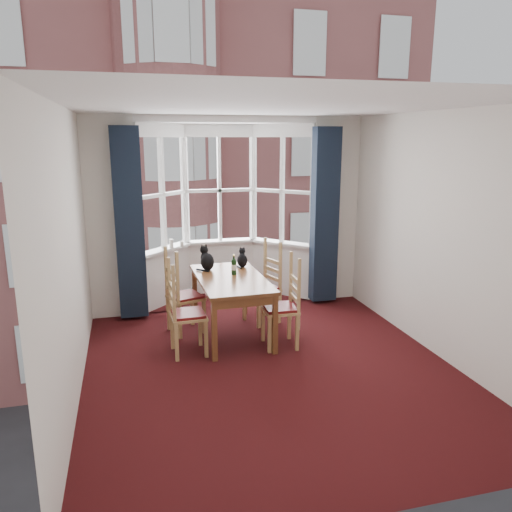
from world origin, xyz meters
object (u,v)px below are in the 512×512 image
object	(u,v)px
wine_bottle	(234,266)
candle_tall	(171,244)
chair_left_near	(180,316)
dining_table	(231,284)
chair_left_far	(179,298)
chair_right_near	(287,309)
cat_left	(207,260)
candle_short	(182,244)
cat_right	(242,259)
chair_right_far	(267,288)

from	to	relation	value
wine_bottle	candle_tall	distance (m)	1.50
wine_bottle	candle_tall	xyz separation A→B (m)	(-0.67, 1.34, 0.05)
chair_left_near	candle_tall	distance (m)	1.96
dining_table	candle_tall	bearing A→B (deg)	112.55
chair_left_far	chair_right_near	size ratio (longest dim) A/B	1.00
cat_left	wine_bottle	bearing A→B (deg)	-47.26
chair_left_far	candle_short	size ratio (longest dim) A/B	9.92
cat_right	candle_tall	bearing A→B (deg)	131.63
dining_table	candle_tall	world-z (taller)	candle_tall
chair_right_far	cat_right	size ratio (longest dim) A/B	3.35
cat_left	candle_short	size ratio (longest dim) A/B	3.74
chair_right_far	wine_bottle	distance (m)	0.71
chair_right_far	cat_left	size ratio (longest dim) A/B	2.65
dining_table	cat_left	size ratio (longest dim) A/B	4.46
chair_left_near	dining_table	bearing A→B (deg)	32.30
chair_left_far	cat_left	size ratio (longest dim) A/B	2.65
cat_right	candle_short	bearing A→B (deg)	125.13
chair_right_far	cat_right	bearing A→B (deg)	162.13
cat_left	chair_left_far	bearing A→B (deg)	-151.28
wine_bottle	chair_left_far	bearing A→B (deg)	172.11
chair_left_near	candle_short	xyz separation A→B (m)	(0.25, 1.94, 0.44)
chair_left_far	chair_right_far	xyz separation A→B (m)	(1.23, 0.16, 0.00)
dining_table	candle_short	bearing A→B (deg)	106.69
chair_right_far	candle_short	distance (m)	1.58
chair_left_near	wine_bottle	size ratio (longest dim) A/B	3.53
cat_left	candle_short	bearing A→B (deg)	101.70
chair_right_far	wine_bottle	bearing A→B (deg)	-153.79
chair_right_near	wine_bottle	xyz separation A→B (m)	(-0.52, 0.63, 0.41)
chair_left_far	wine_bottle	world-z (taller)	wine_bottle
cat_left	dining_table	bearing A→B (deg)	-62.64
chair_left_far	wine_bottle	distance (m)	0.82
dining_table	chair_right_far	bearing A→B (deg)	32.96
candle_tall	cat_right	bearing A→B (deg)	-48.37
chair_left_near	candle_tall	size ratio (longest dim) A/B	6.68
wine_bottle	candle_short	distance (m)	1.46
chair_left_far	candle_tall	size ratio (longest dim) A/B	6.68
candle_tall	chair_right_near	bearing A→B (deg)	-58.69
chair_left_far	wine_bottle	size ratio (longest dim) A/B	3.53
cat_left	chair_left_near	bearing A→B (deg)	-117.68
dining_table	wine_bottle	world-z (taller)	wine_bottle
cat_left	wine_bottle	size ratio (longest dim) A/B	1.33
chair_right_near	chair_left_far	bearing A→B (deg)	149.40
cat_right	candle_tall	distance (m)	1.31
chair_left_near	cat_right	xyz separation A→B (m)	(0.96, 0.93, 0.40)
chair_left_near	chair_right_far	world-z (taller)	same
dining_table	chair_left_near	xyz separation A→B (m)	(-0.70, -0.44, -0.21)
cat_right	chair_right_far	bearing A→B (deg)	-17.87
candle_tall	wine_bottle	bearing A→B (deg)	-63.27
chair_left_far	candle_tall	world-z (taller)	candle_tall
chair_right_far	candle_tall	size ratio (longest dim) A/B	6.68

